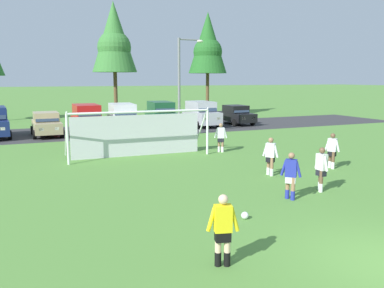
# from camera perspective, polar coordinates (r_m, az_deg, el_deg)

# --- Properties ---
(ground_plane) EXTENTS (400.00, 400.00, 0.00)m
(ground_plane) POSITION_cam_1_polar(r_m,az_deg,el_deg) (22.63, -3.75, -1.20)
(ground_plane) COLOR #518438
(parking_lot_strip) EXTENTS (52.00, 8.40, 0.01)m
(parking_lot_strip) POSITION_cam_1_polar(r_m,az_deg,el_deg) (32.77, -10.07, 1.94)
(parking_lot_strip) COLOR #333335
(parking_lot_strip) RESTS_ON ground
(soccer_ball) EXTENTS (0.22, 0.22, 0.22)m
(soccer_ball) POSITION_cam_1_polar(r_m,az_deg,el_deg) (12.15, 7.52, -10.03)
(soccer_ball) COLOR white
(soccer_ball) RESTS_ON ground
(soccer_goal) EXTENTS (7.48, 2.18, 2.57)m
(soccer_goal) POSITION_cam_1_polar(r_m,az_deg,el_deg) (21.44, -7.64, 1.65)
(soccer_goal) COLOR white
(soccer_goal) RESTS_ON ground
(referee) EXTENTS (0.71, 0.35, 1.64)m
(referee) POSITION_cam_1_polar(r_m,az_deg,el_deg) (9.02, 4.40, -12.15)
(referee) COLOR beige
(referee) RESTS_ON ground
(player_striker_near) EXTENTS (0.69, 0.39, 1.64)m
(player_striker_near) POSITION_cam_1_polar(r_m,az_deg,el_deg) (22.62, 4.11, 0.90)
(player_striker_near) COLOR #936B4C
(player_striker_near) RESTS_ON ground
(player_midfield_center) EXTENTS (0.30, 0.74, 1.64)m
(player_midfield_center) POSITION_cam_1_polar(r_m,az_deg,el_deg) (15.48, 17.89, -3.44)
(player_midfield_center) COLOR brown
(player_midfield_center) RESTS_ON ground
(player_defender_far) EXTENTS (0.46, 0.68, 1.64)m
(player_defender_far) POSITION_cam_1_polar(r_m,az_deg,el_deg) (17.46, 11.08, -1.75)
(player_defender_far) COLOR #936B4C
(player_defender_far) RESTS_ON ground
(player_winger_left) EXTENTS (0.39, 0.72, 1.64)m
(player_winger_left) POSITION_cam_1_polar(r_m,az_deg,el_deg) (19.55, 19.28, -0.92)
(player_winger_left) COLOR brown
(player_winger_left) RESTS_ON ground
(player_trailing_back) EXTENTS (0.53, 0.63, 1.64)m
(player_trailing_back) POSITION_cam_1_polar(r_m,az_deg,el_deg) (14.15, 13.85, -4.43)
(player_trailing_back) COLOR #936B4C
(player_trailing_back) RESTS_ON ground
(parked_car_slot_left) EXTENTS (2.10, 4.23, 1.72)m
(parked_car_slot_left) POSITION_cam_1_polar(r_m,az_deg,el_deg) (30.77, -19.97, 2.69)
(parked_car_slot_left) COLOR tan
(parked_car_slot_left) RESTS_ON ground
(parked_car_slot_center_left) EXTENTS (2.15, 4.60, 2.16)m
(parked_car_slot_center_left) POSITION_cam_1_polar(r_m,az_deg,el_deg) (31.66, -14.69, 3.55)
(parked_car_slot_center_left) COLOR red
(parked_car_slot_center_left) RESTS_ON ground
(parked_car_slot_center) EXTENTS (2.38, 4.72, 2.16)m
(parked_car_slot_center) POSITION_cam_1_polar(r_m,az_deg,el_deg) (32.07, -9.82, 3.79)
(parked_car_slot_center) COLOR silver
(parked_car_slot_center) RESTS_ON ground
(parked_car_slot_center_right) EXTENTS (2.41, 4.73, 2.16)m
(parked_car_slot_center_right) POSITION_cam_1_polar(r_m,az_deg,el_deg) (34.53, -4.40, 4.28)
(parked_car_slot_center_right) COLOR #194C2D
(parked_car_slot_center_right) RESTS_ON ground
(parked_car_slot_right) EXTENTS (2.24, 4.65, 2.16)m
(parked_car_slot_right) POSITION_cam_1_polar(r_m,az_deg,el_deg) (34.86, 1.34, 4.35)
(parked_car_slot_right) COLOR #B2B2BC
(parked_car_slot_right) RESTS_ON ground
(parked_car_slot_far_right) EXTENTS (2.07, 4.22, 1.72)m
(parked_car_slot_far_right) POSITION_cam_1_polar(r_m,az_deg,el_deg) (36.57, 6.30, 4.16)
(parked_car_slot_far_right) COLOR black
(parked_car_slot_far_right) RESTS_ON ground
(tree_mid_left) EXTENTS (4.25, 4.25, 11.33)m
(tree_mid_left) POSITION_cam_1_polar(r_m,az_deg,el_deg) (40.13, -11.02, 14.39)
(tree_mid_left) COLOR brown
(tree_mid_left) RESTS_ON ground
(tree_center_back) EXTENTS (4.22, 4.22, 11.25)m
(tree_center_back) POSITION_cam_1_polar(r_m,az_deg,el_deg) (45.27, 2.25, 13.88)
(tree_center_back) COLOR brown
(tree_center_back) RESTS_ON ground
(street_lamp) EXTENTS (2.00, 0.32, 6.89)m
(street_lamp) POSITION_cam_1_polar(r_m,az_deg,el_deg) (28.54, -1.49, 8.22)
(street_lamp) COLOR slate
(street_lamp) RESTS_ON ground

